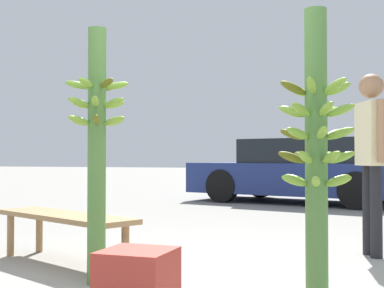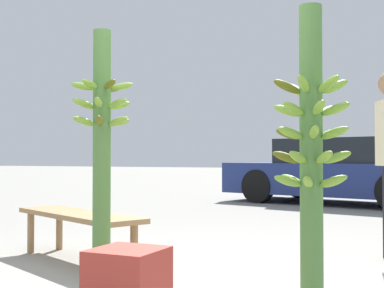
{
  "view_description": "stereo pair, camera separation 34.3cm",
  "coord_description": "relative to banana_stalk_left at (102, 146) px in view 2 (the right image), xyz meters",
  "views": [
    {
      "loc": [
        1.06,
        -2.92,
        0.86
      ],
      "look_at": [
        -0.07,
        0.33,
        0.94
      ],
      "focal_mm": 50.0,
      "sensor_mm": 36.0,
      "label": 1
    },
    {
      "loc": [
        1.38,
        -2.79,
        0.86
      ],
      "look_at": [
        -0.07,
        0.33,
        0.94
      ],
      "focal_mm": 50.0,
      "sensor_mm": 36.0,
      "label": 2
    }
  ],
  "objects": [
    {
      "name": "banana_stalk_left",
      "position": [
        0.0,
        0.0,
        0.0
      ],
      "size": [
        0.44,
        0.44,
        1.74
      ],
      "color": "#4C7A38",
      "rests_on": "ground_plane"
    },
    {
      "name": "banana_stalk_center",
      "position": [
        1.48,
        -0.13,
        -0.05
      ],
      "size": [
        0.44,
        0.45,
        1.7
      ],
      "color": "#4C7A38",
      "rests_on": "ground_plane"
    },
    {
      "name": "market_bench",
      "position": [
        -0.6,
        0.54,
        -0.6
      ],
      "size": [
        1.52,
        0.97,
        0.4
      ],
      "rotation": [
        0.0,
        0.0,
        -0.43
      ],
      "color": "#99754C",
      "rests_on": "ground_plane"
    },
    {
      "name": "parked_car",
      "position": [
        0.5,
        7.09,
        -0.34
      ],
      "size": [
        4.47,
        2.8,
        1.21
      ],
      "rotation": [
        0.0,
        0.0,
        1.32
      ],
      "color": "navy",
      "rests_on": "ground_plane"
    },
    {
      "name": "produce_crate",
      "position": [
        0.59,
        -0.62,
        -0.76
      ],
      "size": [
        0.36,
        0.36,
        0.36
      ],
      "color": "#B2382D",
      "rests_on": "ground_plane"
    }
  ]
}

